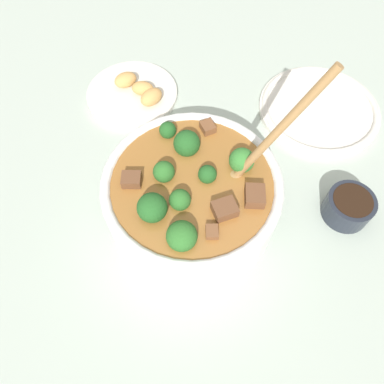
{
  "coord_description": "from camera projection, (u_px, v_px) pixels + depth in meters",
  "views": [
    {
      "loc": [
        0.11,
        0.27,
        0.56
      ],
      "look_at": [
        0.0,
        0.0,
        0.06
      ],
      "focal_mm": 35.0,
      "sensor_mm": 36.0,
      "label": 1
    }
  ],
  "objects": [
    {
      "name": "ground_plane",
      "position": [
        192.0,
        210.0,
        0.63
      ],
      "size": [
        4.0,
        4.0,
        0.0
      ],
      "primitive_type": "plane",
      "color": "#ADBCAD"
    },
    {
      "name": "stew_bowl",
      "position": [
        192.0,
        194.0,
        0.58
      ],
      "size": [
        0.31,
        0.27,
        0.28
      ],
      "color": "white",
      "rests_on": "ground_plane"
    },
    {
      "name": "condiment_bowl",
      "position": [
        349.0,
        206.0,
        0.61
      ],
      "size": [
        0.08,
        0.08,
        0.05
      ],
      "color": "#232833",
      "rests_on": "ground_plane"
    },
    {
      "name": "empty_plate",
      "position": [
        319.0,
        109.0,
        0.74
      ],
      "size": [
        0.24,
        0.24,
        0.02
      ],
      "color": "silver",
      "rests_on": "ground_plane"
    },
    {
      "name": "food_plate",
      "position": [
        134.0,
        93.0,
        0.76
      ],
      "size": [
        0.18,
        0.18,
        0.04
      ],
      "color": "silver",
      "rests_on": "ground_plane"
    }
  ]
}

